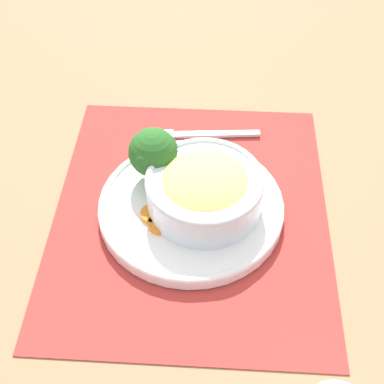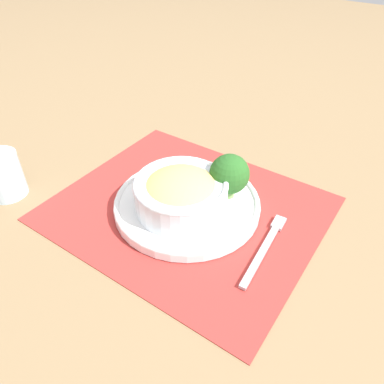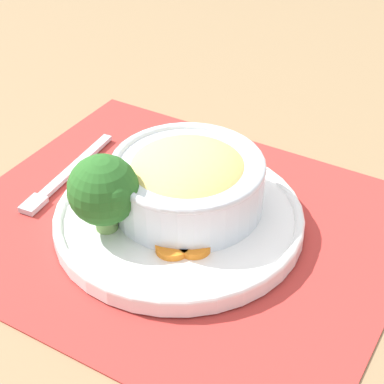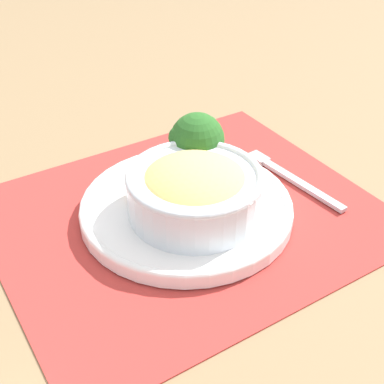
# 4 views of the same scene
# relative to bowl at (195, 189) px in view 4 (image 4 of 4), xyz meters

# --- Properties ---
(ground_plane) EXTENTS (4.00, 4.00, 0.00)m
(ground_plane) POSITION_rel_bowl_xyz_m (0.00, 0.02, -0.06)
(ground_plane) COLOR #8C704C
(placemat) EXTENTS (0.50, 0.42, 0.00)m
(placemat) POSITION_rel_bowl_xyz_m (0.00, 0.02, -0.05)
(placemat) COLOR #B2332D
(placemat) RESTS_ON ground_plane
(plate) EXTENTS (0.28, 0.28, 0.02)m
(plate) POSITION_rel_bowl_xyz_m (0.00, 0.02, -0.04)
(plate) COLOR white
(plate) RESTS_ON placemat
(bowl) EXTENTS (0.17, 0.17, 0.07)m
(bowl) POSITION_rel_bowl_xyz_m (0.00, 0.00, 0.00)
(bowl) COLOR silver
(bowl) RESTS_ON plate
(broccoli_floret) EXTENTS (0.08, 0.08, 0.09)m
(broccoli_floret) POSITION_rel_bowl_xyz_m (0.06, 0.08, 0.02)
(broccoli_floret) COLOR #759E51
(broccoli_floret) RESTS_ON plate
(carrot_slice_near) EXTENTS (0.04, 0.04, 0.01)m
(carrot_slice_near) POSITION_rel_bowl_xyz_m (-0.02, 0.07, -0.03)
(carrot_slice_near) COLOR orange
(carrot_slice_near) RESTS_ON plate
(carrot_slice_middle) EXTENTS (0.04, 0.04, 0.01)m
(carrot_slice_middle) POSITION_rel_bowl_xyz_m (-0.04, 0.06, -0.03)
(carrot_slice_middle) COLOR orange
(carrot_slice_middle) RESTS_ON plate
(fork) EXTENTS (0.03, 0.18, 0.01)m
(fork) POSITION_rel_bowl_xyz_m (0.17, 0.02, -0.05)
(fork) COLOR #B7B7BC
(fork) RESTS_ON placemat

